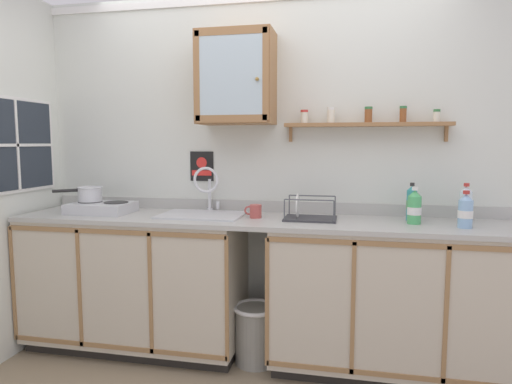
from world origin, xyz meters
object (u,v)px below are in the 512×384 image
object	(u,v)px
saucepan	(89,194)
trash_bin	(255,333)
bottle_detergent_teal_0	(412,203)
warning_sign	(202,166)
bottle_soda_green_1	(414,208)
mug	(255,211)
dish_rack	(308,216)
hot_plate_stove	(102,208)
bottle_water_blue_2	(465,211)
sink	(203,218)
wall_cabinet	(236,78)
bottle_water_clear_3	(466,205)

from	to	relation	value
saucepan	trash_bin	world-z (taller)	saucepan
bottle_detergent_teal_0	warning_sign	distance (m)	1.48
bottle_detergent_teal_0	bottle_soda_green_1	xyz separation A→B (m)	(0.00, -0.12, -0.01)
mug	dish_rack	bearing A→B (deg)	1.46
bottle_soda_green_1	warning_sign	xyz separation A→B (m)	(-1.45, 0.29, 0.22)
bottle_soda_green_1	mug	size ratio (longest dim) A/B	1.96
dish_rack	trash_bin	distance (m)	0.86
hot_plate_stove	warning_sign	xyz separation A→B (m)	(0.65, 0.29, 0.28)
saucepan	bottle_water_blue_2	size ratio (longest dim) A/B	1.29
trash_bin	sink	bearing A→B (deg)	166.01
bottle_detergent_teal_0	saucepan	bearing A→B (deg)	-177.35
bottle_water_blue_2	dish_rack	world-z (taller)	bottle_water_blue_2
wall_cabinet	saucepan	bearing A→B (deg)	-172.83
sink	bottle_detergent_teal_0	xyz separation A→B (m)	(1.36, 0.08, 0.13)
warning_sign	mug	bearing A→B (deg)	-31.24
bottle_water_blue_2	dish_rack	size ratio (longest dim) A/B	0.66
mug	bottle_water_clear_3	bearing A→B (deg)	4.72
bottle_water_clear_3	warning_sign	xyz separation A→B (m)	(-1.77, 0.17, 0.21)
dish_rack	bottle_water_clear_3	bearing A→B (deg)	5.90
wall_cabinet	hot_plate_stove	bearing A→B (deg)	-170.85
saucepan	sink	bearing A→B (deg)	1.65
bottle_water_blue_2	warning_sign	size ratio (longest dim) A/B	1.01
saucepan	warning_sign	size ratio (longest dim) A/B	1.31
bottle_water_blue_2	trash_bin	xyz separation A→B (m)	(-1.25, 0.02, -0.86)
saucepan	dish_rack	world-z (taller)	saucepan
trash_bin	dish_rack	bearing A→B (deg)	12.82
bottle_water_blue_2	trash_bin	distance (m)	1.52
saucepan	bottle_detergent_teal_0	bearing A→B (deg)	2.65
saucepan	mug	world-z (taller)	saucepan
saucepan	bottle_soda_green_1	distance (m)	2.20
bottle_water_blue_2	mug	xyz separation A→B (m)	(-1.27, 0.09, -0.05)
hot_plate_stove	saucepan	distance (m)	0.14
wall_cabinet	warning_sign	distance (m)	0.69
dish_rack	warning_sign	size ratio (longest dim) A/B	1.54
hot_plate_stove	dish_rack	size ratio (longest dim) A/B	1.26
wall_cabinet	warning_sign	size ratio (longest dim) A/B	2.86
warning_sign	bottle_water_blue_2	bearing A→B (deg)	-12.10
sink	bottle_detergent_teal_0	world-z (taller)	sink
sink	bottle_detergent_teal_0	distance (m)	1.37
saucepan	wall_cabinet	xyz separation A→B (m)	(1.05, 0.13, 0.79)
bottle_water_blue_2	hot_plate_stove	bearing A→B (deg)	178.16
wall_cabinet	dish_rack	bearing A→B (deg)	-14.10
bottle_water_blue_2	saucepan	bearing A→B (deg)	177.77
sink	dish_rack	distance (m)	0.72
hot_plate_stove	bottle_soda_green_1	distance (m)	2.10
bottle_detergent_teal_0	bottle_soda_green_1	distance (m)	0.12
mug	bottle_detergent_teal_0	bearing A→B (deg)	6.12
bottle_soda_green_1	wall_cabinet	world-z (taller)	wall_cabinet
dish_rack	warning_sign	bearing A→B (deg)	161.57
bottle_detergent_teal_0	bottle_water_clear_3	bearing A→B (deg)	0.36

